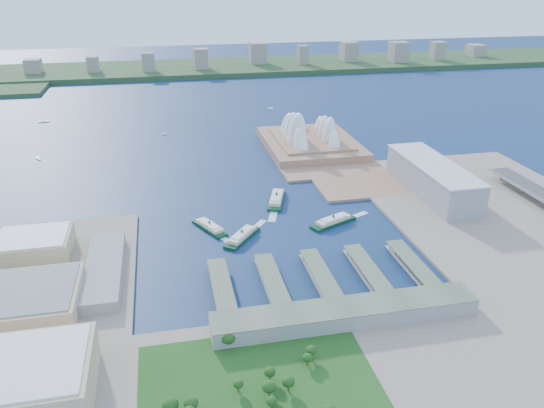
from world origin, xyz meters
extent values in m
plane|color=#10214C|center=(0.00, 0.00, 0.00)|extent=(3000.00, 3000.00, 0.00)
cube|color=gray|center=(0.00, -210.00, 1.50)|extent=(720.00, 180.00, 3.00)
cube|color=gray|center=(240.00, -50.00, 1.50)|extent=(240.00, 500.00, 3.00)
cube|color=#986E53|center=(107.50, 260.00, 1.50)|extent=(135.00, 220.00, 3.00)
cube|color=#2D4926|center=(0.00, 980.00, 6.00)|extent=(2200.00, 260.00, 12.00)
cube|color=gray|center=(195.00, 80.00, 20.50)|extent=(45.00, 155.00, 35.00)
cube|color=gray|center=(15.00, -135.00, 9.00)|extent=(200.00, 28.00, 12.00)
camera|label=1|loc=(-105.75, -441.85, 241.97)|focal=35.00mm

